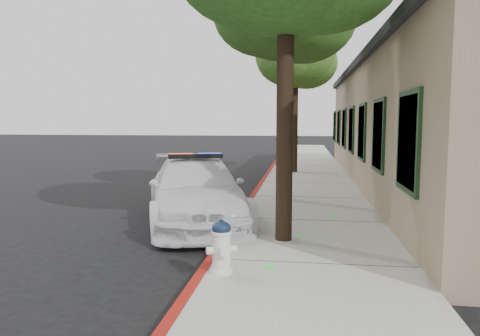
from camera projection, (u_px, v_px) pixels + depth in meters
name	position (u px, v px, depth m)	size (l,w,h in m)	color
ground	(207.00, 268.00, 7.13)	(120.00, 120.00, 0.00)	black
sidewalk	(308.00, 223.00, 9.85)	(3.20, 60.00, 0.15)	gray
red_curb	(238.00, 221.00, 10.06)	(0.14, 60.00, 0.16)	#9E1E11
clapboard_building	(465.00, 125.00, 14.86)	(7.30, 20.89, 4.24)	#846A56
police_car	(196.00, 191.00, 10.20)	(3.48, 5.36, 1.56)	white
fire_hydrant	(221.00, 247.00, 6.40)	(0.43, 0.38, 0.76)	white
street_tree_mid	(284.00, 10.00, 11.96)	(3.79, 3.49, 6.66)	black
street_tree_far	(296.00, 57.00, 18.52)	(3.38, 3.36, 6.22)	black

